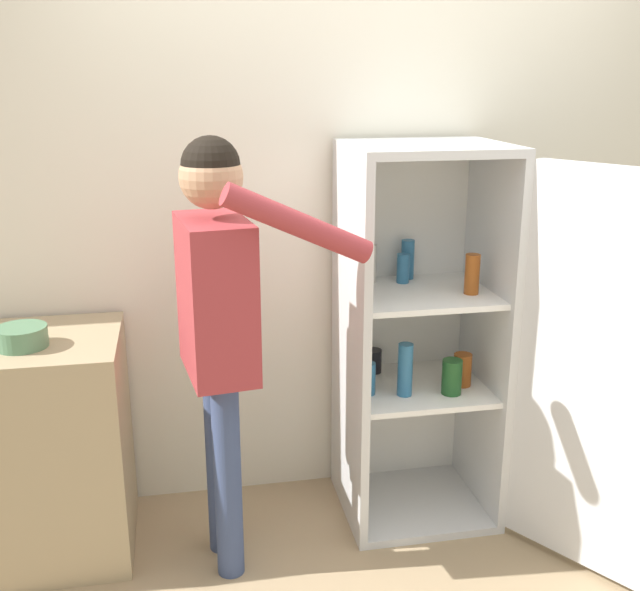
# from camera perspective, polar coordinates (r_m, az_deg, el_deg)

# --- Properties ---
(wall_back) EXTENTS (7.00, 0.06, 2.55)m
(wall_back) POSITION_cam_1_polar(r_m,az_deg,el_deg) (3.35, 2.71, 5.96)
(wall_back) COLOR silver
(wall_back) RESTS_ON ground_plane
(refrigerator) EXTENTS (1.02, 1.12, 1.63)m
(refrigerator) POSITION_cam_1_polar(r_m,az_deg,el_deg) (3.18, 10.09, -3.52)
(refrigerator) COLOR silver
(refrigerator) RESTS_ON ground_plane
(person) EXTENTS (0.68, 0.54, 1.69)m
(person) POSITION_cam_1_polar(r_m,az_deg,el_deg) (2.76, -7.71, -0.62)
(person) COLOR #384770
(person) RESTS_ON ground_plane
(counter) EXTENTS (0.76, 0.59, 0.91)m
(counter) POSITION_cam_1_polar(r_m,az_deg,el_deg) (3.26, -21.26, -10.80)
(counter) COLOR tan
(counter) RESTS_ON ground_plane
(bowl) EXTENTS (0.19, 0.19, 0.08)m
(bowl) POSITION_cam_1_polar(r_m,az_deg,el_deg) (2.99, -21.78, -2.95)
(bowl) COLOR #517F5B
(bowl) RESTS_ON counter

